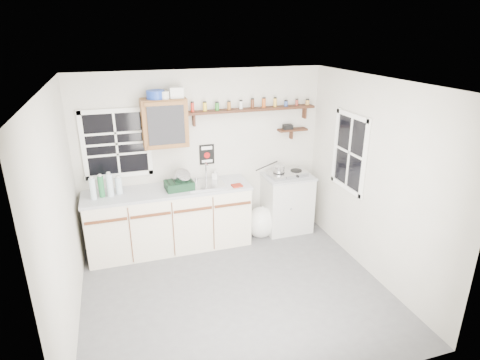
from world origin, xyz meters
The scene contains 18 objects.
room centered at (0.00, 0.00, 1.25)m, with size 3.64×3.24×2.54m.
main_cabinet centered at (-0.58, 1.30, 0.46)m, with size 2.31×0.63×0.92m.
right_cabinet centered at (1.25, 1.32, 0.46)m, with size 0.73×0.57×0.91m.
sink centered at (-0.05, 1.30, 0.93)m, with size 0.52×0.44×0.29m.
upper_cabinet centered at (-0.55, 1.44, 1.82)m, with size 0.60×0.32×0.65m.
upper_cabinet_clutter centered at (-0.54, 1.44, 2.21)m, with size 0.48×0.24×0.14m.
spice_shelf centered at (0.72, 1.51, 1.93)m, with size 1.91×0.18×0.35m.
secondary_shelf centered at (1.36, 1.52, 1.58)m, with size 0.45×0.16×0.24m.
warning_sign centered at (0.05, 1.59, 1.28)m, with size 0.22×0.02×0.30m.
window_back centered at (-1.20, 1.59, 1.55)m, with size 0.93×0.03×0.98m.
window_right centered at (1.79, 0.55, 1.45)m, with size 0.03×0.78×1.08m.
water_bottles centered at (-1.39, 1.29, 1.06)m, with size 0.41×0.18×0.34m.
dish_rack centered at (-0.42, 1.26, 1.01)m, with size 0.40×0.32×0.29m.
soap_bottle centered at (0.13, 1.45, 1.01)m, with size 0.08×0.08×0.17m, color silver.
rag centered at (0.36, 1.11, 0.93)m, with size 0.14×0.12×0.02m, color maroon.
hotplate centered at (1.23, 1.31, 0.95)m, with size 0.60×0.36×0.08m.
saucepan centered at (1.08, 1.31, 1.04)m, with size 0.41×0.23×0.18m.
trash_bag centered at (0.80, 1.26, 0.22)m, with size 0.45×0.40×0.51m.
Camera 1 is at (-1.20, -3.93, 3.02)m, focal length 30.00 mm.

